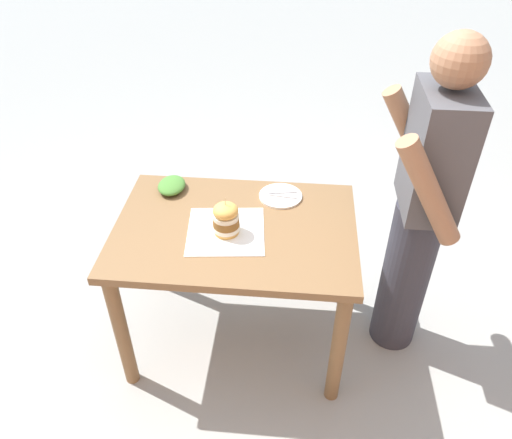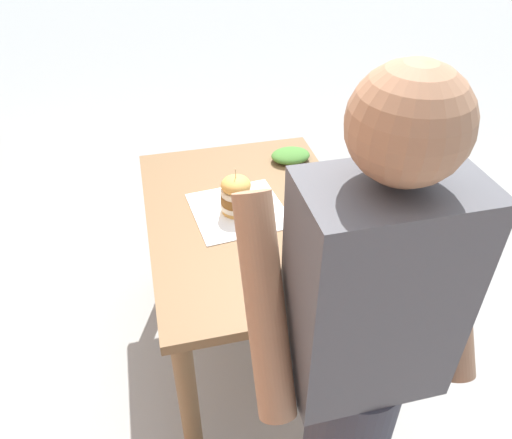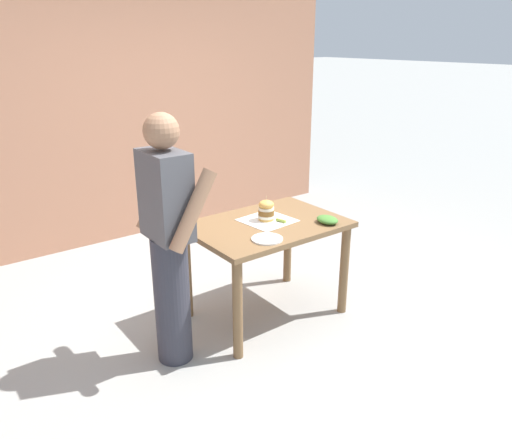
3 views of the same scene
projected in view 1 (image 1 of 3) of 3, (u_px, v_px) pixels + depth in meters
The scene contains 8 objects.
ground_plane at pixel (239, 333), 2.84m from camera, with size 80.00×80.00×0.00m, color #9E9E99.
patio_table at pixel (236, 247), 2.44m from camera, with size 0.81×1.15×0.78m.
serving_paper at pixel (226, 231), 2.33m from camera, with size 0.36×0.36×0.00m, color white.
sandwich at pixel (226, 219), 2.27m from camera, with size 0.13×0.13×0.19m.
pickle_spear at pixel (217, 215), 2.40m from camera, with size 0.02×0.02×0.08m, color #8EA83D.
side_plate_with_forks at pixel (281, 196), 2.55m from camera, with size 0.22×0.22×0.02m.
side_salad at pixel (172, 185), 2.59m from camera, with size 0.18×0.14×0.05m, color #477F33.
diner_across_table at pixel (421, 209), 2.30m from camera, with size 0.55×0.35×1.69m.
Camera 1 is at (1.83, 0.27, 2.25)m, focal length 35.00 mm.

